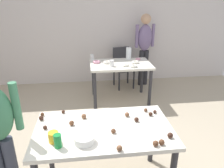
{
  "coord_description": "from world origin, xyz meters",
  "views": [
    {
      "loc": [
        -0.28,
        -1.76,
        1.95
      ],
      "look_at": [
        0.03,
        0.76,
        0.9
      ],
      "focal_mm": 35.07,
      "sensor_mm": 36.0,
      "label": 1
    }
  ],
  "objects_px": {
    "person_adult_far": "(145,44)",
    "pitcher_far": "(129,53)",
    "soda_can": "(58,141)",
    "chair_far_table": "(123,65)",
    "dining_table_far": "(120,69)",
    "mixing_bowl": "(84,139)",
    "dining_table_near": "(104,136)"
  },
  "relations": [
    {
      "from": "dining_table_far",
      "to": "person_adult_far",
      "type": "xyz_separation_m",
      "value": [
        0.64,
        0.73,
        0.31
      ]
    },
    {
      "from": "dining_table_far",
      "to": "chair_far_table",
      "type": "distance_m",
      "value": 0.75
    },
    {
      "from": "chair_far_table",
      "to": "mixing_bowl",
      "type": "relative_size",
      "value": 4.81
    },
    {
      "from": "soda_can",
      "to": "pitcher_far",
      "type": "bearing_deg",
      "value": 66.95
    },
    {
      "from": "pitcher_far",
      "to": "dining_table_far",
      "type": "bearing_deg",
      "value": -125.55
    },
    {
      "from": "soda_can",
      "to": "dining_table_near",
      "type": "bearing_deg",
      "value": 30.14
    },
    {
      "from": "chair_far_table",
      "to": "pitcher_far",
      "type": "bearing_deg",
      "value": -84.74
    },
    {
      "from": "mixing_bowl",
      "to": "pitcher_far",
      "type": "distance_m",
      "value": 2.7
    },
    {
      "from": "dining_table_far",
      "to": "person_adult_far",
      "type": "bearing_deg",
      "value": 48.76
    },
    {
      "from": "person_adult_far",
      "to": "mixing_bowl",
      "type": "distance_m",
      "value": 3.27
    },
    {
      "from": "dining_table_near",
      "to": "soda_can",
      "type": "xyz_separation_m",
      "value": [
        -0.41,
        -0.24,
        0.16
      ]
    },
    {
      "from": "dining_table_near",
      "to": "person_adult_far",
      "type": "distance_m",
      "value": 3.03
    },
    {
      "from": "dining_table_far",
      "to": "person_adult_far",
      "type": "relative_size",
      "value": 0.72
    },
    {
      "from": "chair_far_table",
      "to": "pitcher_far",
      "type": "relative_size",
      "value": 3.76
    },
    {
      "from": "dining_table_near",
      "to": "dining_table_far",
      "type": "bearing_deg",
      "value": 76.63
    },
    {
      "from": "dining_table_near",
      "to": "pitcher_far",
      "type": "height_order",
      "value": "pitcher_far"
    },
    {
      "from": "dining_table_near",
      "to": "mixing_bowl",
      "type": "relative_size",
      "value": 7.33
    },
    {
      "from": "person_adult_far",
      "to": "soda_can",
      "type": "distance_m",
      "value": 3.4
    },
    {
      "from": "soda_can",
      "to": "pitcher_far",
      "type": "height_order",
      "value": "pitcher_far"
    },
    {
      "from": "soda_can",
      "to": "mixing_bowl",
      "type": "bearing_deg",
      "value": 9.24
    },
    {
      "from": "chair_far_table",
      "to": "pitcher_far",
      "type": "xyz_separation_m",
      "value": [
        0.04,
        -0.43,
        0.37
      ]
    },
    {
      "from": "mixing_bowl",
      "to": "soda_can",
      "type": "xyz_separation_m",
      "value": [
        -0.22,
        -0.04,
        0.03
      ]
    },
    {
      "from": "dining_table_far",
      "to": "person_adult_far",
      "type": "distance_m",
      "value": 1.02
    },
    {
      "from": "person_adult_far",
      "to": "soda_can",
      "type": "xyz_separation_m",
      "value": [
        -1.53,
        -3.03,
        -0.14
      ]
    },
    {
      "from": "chair_far_table",
      "to": "person_adult_far",
      "type": "height_order",
      "value": "person_adult_far"
    },
    {
      "from": "dining_table_near",
      "to": "pitcher_far",
      "type": "relative_size",
      "value": 5.74
    },
    {
      "from": "person_adult_far",
      "to": "mixing_bowl",
      "type": "relative_size",
      "value": 8.69
    },
    {
      "from": "person_adult_far",
      "to": "pitcher_far",
      "type": "xyz_separation_m",
      "value": [
        -0.43,
        -0.44,
        -0.08
      ]
    },
    {
      "from": "dining_table_near",
      "to": "dining_table_far",
      "type": "height_order",
      "value": "same"
    },
    {
      "from": "soda_can",
      "to": "dining_table_far",
      "type": "bearing_deg",
      "value": 68.71
    },
    {
      "from": "soda_can",
      "to": "pitcher_far",
      "type": "relative_size",
      "value": 0.53
    },
    {
      "from": "mixing_bowl",
      "to": "soda_can",
      "type": "bearing_deg",
      "value": -170.76
    }
  ]
}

